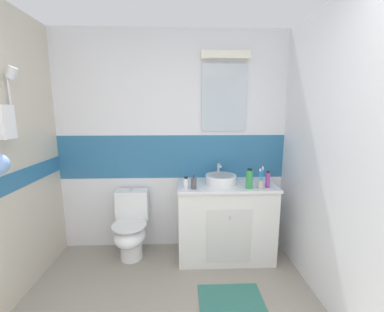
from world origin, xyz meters
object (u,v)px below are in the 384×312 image
at_px(mouthwash_bottle, 249,179).
at_px(deodorant_spray_can, 268,180).
at_px(toilet, 131,227).
at_px(toothbrush_cup, 261,183).
at_px(lotion_bottle_short, 186,183).
at_px(sink_basin, 221,179).
at_px(soap_dispenser, 194,183).

bearing_deg(mouthwash_bottle, deodorant_spray_can, 5.40).
bearing_deg(deodorant_spray_can, mouthwash_bottle, -174.60).
bearing_deg(mouthwash_bottle, toilet, 171.41).
relative_size(toothbrush_cup, deodorant_spray_can, 1.30).
distance_m(toilet, mouthwash_bottle, 1.40).
height_order(lotion_bottle_short, mouthwash_bottle, mouthwash_bottle).
bearing_deg(sink_basin, deodorant_spray_can, -17.56).
bearing_deg(lotion_bottle_short, toothbrush_cup, -1.98).
bearing_deg(deodorant_spray_can, toothbrush_cup, -158.97).
distance_m(toothbrush_cup, lotion_bottle_short, 0.76).
relative_size(toilet, lotion_bottle_short, 5.95).
bearing_deg(deodorant_spray_can, lotion_bottle_short, -179.68).
height_order(toothbrush_cup, lotion_bottle_short, toothbrush_cup).
bearing_deg(toothbrush_cup, lotion_bottle_short, 178.02).
relative_size(toilet, soap_dispenser, 4.83).
bearing_deg(lotion_bottle_short, toilet, 164.04).
bearing_deg(sink_basin, soap_dispenser, -151.64).
xyz_separation_m(sink_basin, mouthwash_bottle, (0.26, -0.16, 0.05)).
bearing_deg(sink_basin, toothbrush_cup, -24.92).
relative_size(soap_dispenser, deodorant_spray_can, 0.88).
bearing_deg(sink_basin, lotion_bottle_short, -158.33).
relative_size(toothbrush_cup, mouthwash_bottle, 1.10).
distance_m(sink_basin, toothbrush_cup, 0.42).
height_order(soap_dispenser, mouthwash_bottle, mouthwash_bottle).
bearing_deg(mouthwash_bottle, toothbrush_cup, -6.05).
distance_m(soap_dispenser, deodorant_spray_can, 0.76).
bearing_deg(toilet, mouthwash_bottle, -8.59).
height_order(toilet, deodorant_spray_can, deodorant_spray_can).
height_order(sink_basin, soap_dispenser, sink_basin).
relative_size(toilet, deodorant_spray_can, 4.26).
distance_m(soap_dispenser, lotion_bottle_short, 0.08).
bearing_deg(soap_dispenser, mouthwash_bottle, -0.24).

